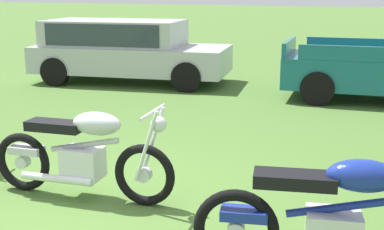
% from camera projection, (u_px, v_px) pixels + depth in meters
% --- Properties ---
extents(ground_plane, '(120.00, 120.00, 0.00)m').
position_uv_depth(ground_plane, '(76.00, 206.00, 5.23)').
color(ground_plane, '#476B2D').
extents(motorcycle_silver, '(2.05, 0.70, 1.02)m').
position_uv_depth(motorcycle_silver, '(83.00, 154.00, 5.32)').
color(motorcycle_silver, black).
rests_on(motorcycle_silver, ground).
extents(motorcycle_blue, '(2.03, 0.85, 1.02)m').
position_uv_depth(motorcycle_blue, '(334.00, 219.00, 3.81)').
color(motorcycle_blue, black).
rests_on(motorcycle_blue, ground).
extents(car_silver, '(4.70, 2.57, 1.43)m').
position_uv_depth(car_silver, '(123.00, 46.00, 11.95)').
color(car_silver, '#B2B5BA').
rests_on(car_silver, ground).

